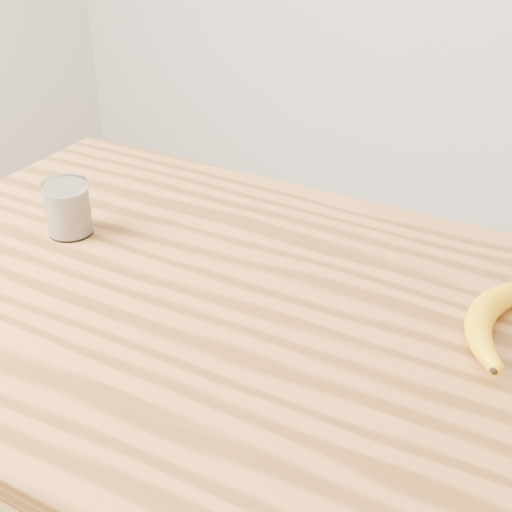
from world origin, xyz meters
The scene contains 3 objects.
table centered at (0.00, 0.00, 0.77)m, with size 1.20×0.80×0.90m.
smoothie_glass centered at (-0.33, 0.04, 0.95)m, with size 0.07×0.07×0.09m.
banana centered at (0.33, 0.12, 0.92)m, with size 0.12×0.32×0.04m, color #E1A30A, non-canonical shape.
Camera 1 is at (0.45, -0.72, 1.48)m, focal length 50.00 mm.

